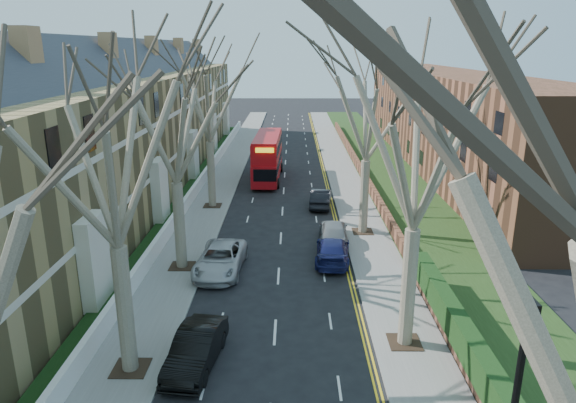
{
  "coord_description": "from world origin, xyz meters",
  "views": [
    {
      "loc": [
        0.77,
        -11.71,
        12.51
      ],
      "look_at": [
        0.51,
        18.82,
        3.27
      ],
      "focal_mm": 32.0,
      "sensor_mm": 36.0,
      "label": 1
    }
  ],
  "objects": [
    {
      "name": "tree_right_far",
      "position": [
        5.7,
        22.0,
        9.24
      ],
      "size": [
        10.15,
        10.15,
        14.22
      ],
      "color": "brown",
      "rests_on": "ground"
    },
    {
      "name": "tree_right_mid",
      "position": [
        5.7,
        8.0,
        9.56
      ],
      "size": [
        10.5,
        10.5,
        14.71
      ],
      "color": "brown",
      "rests_on": "ground"
    },
    {
      "name": "pavement_right",
      "position": [
        6.0,
        39.0,
        0.06
      ],
      "size": [
        3.0,
        102.0,
        0.12
      ],
      "primitive_type": "cube",
      "color": "slate",
      "rests_on": "ground"
    },
    {
      "name": "car_right_far",
      "position": [
        3.11,
        28.29,
        0.74
      ],
      "size": [
        2.05,
        4.61,
        1.47
      ],
      "primitive_type": "imported",
      "rotation": [
        0.0,
        0.0,
        3.03
      ],
      "color": "black",
      "rests_on": "ground"
    },
    {
      "name": "flats_right",
      "position": [
        17.46,
        43.0,
        4.98
      ],
      "size": [
        13.97,
        54.0,
        10.0
      ],
      "color": "brown",
      "rests_on": "ground"
    },
    {
      "name": "terrace_left",
      "position": [
        -13.65,
        31.0,
        5.53
      ],
      "size": [
        9.7,
        78.0,
        13.6
      ],
      "color": "olive",
      "rests_on": "ground"
    },
    {
      "name": "car_left_far",
      "position": [
        -3.37,
        15.6,
        0.76
      ],
      "size": [
        2.85,
        5.62,
        1.52
      ],
      "primitive_type": "imported",
      "rotation": [
        0.0,
        0.0,
        -0.06
      ],
      "color": "#AEB0B4",
      "rests_on": "ground"
    },
    {
      "name": "tree_left_dist",
      "position": [
        -5.7,
        28.0,
        9.56
      ],
      "size": [
        10.5,
        10.5,
        14.71
      ],
      "color": "brown",
      "rests_on": "ground"
    },
    {
      "name": "pavement_left",
      "position": [
        -6.0,
        39.0,
        0.06
      ],
      "size": [
        3.0,
        102.0,
        0.12
      ],
      "primitive_type": "cube",
      "color": "slate",
      "rests_on": "ground"
    },
    {
      "name": "tree_left_mid",
      "position": [
        -5.7,
        6.0,
        9.56
      ],
      "size": [
        10.5,
        10.5,
        14.71
      ],
      "color": "brown",
      "rests_on": "ground"
    },
    {
      "name": "car_right_mid",
      "position": [
        3.51,
        20.22,
        0.79
      ],
      "size": [
        2.09,
        4.71,
        1.58
      ],
      "primitive_type": "imported",
      "rotation": [
        0.0,
        0.0,
        3.09
      ],
      "color": "gray",
      "rests_on": "ground"
    },
    {
      "name": "front_wall_left",
      "position": [
        -7.65,
        31.0,
        0.62
      ],
      "size": [
        0.3,
        78.0,
        1.0
      ],
      "color": "white",
      "rests_on": "ground"
    },
    {
      "name": "grass_verge_right",
      "position": [
        10.5,
        39.0,
        0.15
      ],
      "size": [
        6.0,
        102.0,
        0.06
      ],
      "color": "#1E3613",
      "rests_on": "ground"
    },
    {
      "name": "car_left_mid",
      "position": [
        -3.13,
        6.44,
        0.75
      ],
      "size": [
        2.15,
        4.74,
        1.51
      ],
      "primitive_type": "imported",
      "rotation": [
        0.0,
        0.0,
        -0.12
      ],
      "color": "black",
      "rests_on": "ground"
    },
    {
      "name": "double_decker_bus",
      "position": [
        -1.63,
        37.14,
        2.09
      ],
      "size": [
        2.81,
        10.19,
        4.27
      ],
      "rotation": [
        0.0,
        0.0,
        3.11
      ],
      "color": "#A10B10",
      "rests_on": "ground"
    },
    {
      "name": "tree_left_far",
      "position": [
        -5.7,
        16.0,
        9.24
      ],
      "size": [
        10.15,
        10.15,
        14.22
      ],
      "color": "brown",
      "rests_on": "ground"
    },
    {
      "name": "car_right_near",
      "position": [
        3.23,
        17.17,
        0.72
      ],
      "size": [
        2.47,
        5.12,
        1.44
      ],
      "primitive_type": "imported",
      "rotation": [
        0.0,
        0.0,
        3.05
      ],
      "color": "#161A4F",
      "rests_on": "ground"
    }
  ]
}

